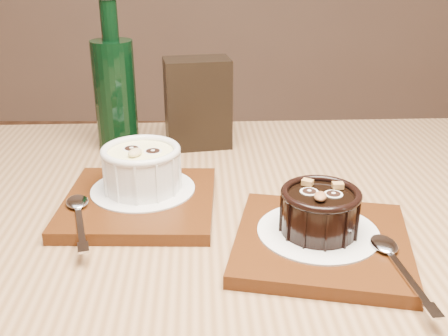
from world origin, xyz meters
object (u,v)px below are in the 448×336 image
Objects in this scene: tray_left at (140,202)px; green_bottle at (115,91)px; ramekin_white at (142,166)px; table at (228,298)px; tray_right at (322,243)px; ramekin_dark at (320,209)px; condiment_stand at (198,103)px.

green_bottle is at bearing 106.71° from tray_left.
green_bottle is at bearing 127.26° from ramekin_white.
ramekin_white is at bearing 143.02° from table.
green_bottle is (-0.06, 0.19, 0.05)m from ramekin_white.
tray_right is at bearing -19.50° from table.
ramekin_dark reaches higher than tray_left.
tray_left is at bearing 155.46° from tray_right.
table is at bearing 160.50° from tray_right.
tray_left is at bearing 171.16° from ramekin_dark.
green_bottle reaches higher than tray_left.
ramekin_dark reaches higher than table.
tray_right is at bearing -48.37° from green_bottle.
green_bottle is (-0.06, 0.21, 0.08)m from tray_left.
green_bottle is at bearing -175.80° from condiment_stand.
ramekin_dark is at bearing 109.16° from tray_right.
tray_right is 2.13× the size of ramekin_dark.
green_bottle is at bearing 146.13° from ramekin_dark.
tray_left is at bearing 151.18° from table.
tray_left is (-0.11, 0.06, 0.10)m from table.
ramekin_dark is at bearing -15.42° from table.
green_bottle is at bearing 131.63° from tray_right.
green_bottle reaches higher than ramekin_white.
tray_right is 1.29× the size of condiment_stand.
ramekin_white is 1.16× the size of ramekin_dark.
ramekin_dark is at bearing -9.44° from ramekin_white.
tray_left is 0.76× the size of green_bottle.
table is 0.19m from ramekin_white.
green_bottle reaches higher than table.
table is 0.14m from tray_right.
ramekin_dark is 0.34m from condiment_stand.
tray_left is 0.04m from ramekin_white.
ramekin_dark is (0.20, -0.11, -0.00)m from ramekin_white.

